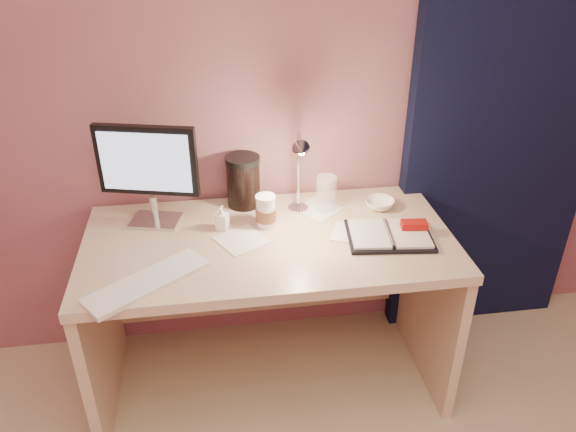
{
  "coord_description": "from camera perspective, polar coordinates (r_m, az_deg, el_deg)",
  "views": [
    {
      "loc": [
        -0.19,
        -0.41,
        1.86
      ],
      "look_at": [
        0.07,
        1.33,
        0.85
      ],
      "focal_mm": 35.0,
      "sensor_mm": 36.0,
      "label": 1
    }
  ],
  "objects": [
    {
      "name": "paper_c",
      "position": [
        2.32,
        3.09,
        0.73
      ],
      "size": [
        0.22,
        0.22,
        0.0
      ],
      "primitive_type": "cube",
      "rotation": [
        0.0,
        0.0,
        0.72
      ],
      "color": "white",
      "rests_on": "desk"
    },
    {
      "name": "desk",
      "position": [
        2.32,
        -2.07,
        -6.04
      ],
      "size": [
        1.4,
        0.7,
        0.73
      ],
      "color": "#CEAE92",
      "rests_on": "ground"
    },
    {
      "name": "monitor",
      "position": [
        2.18,
        -13.98,
        4.92
      ],
      "size": [
        0.38,
        0.18,
        0.41
      ],
      "rotation": [
        0.0,
        0.0,
        -0.25
      ],
      "color": "silver",
      "rests_on": "desk"
    },
    {
      "name": "paper_a",
      "position": [
        2.12,
        -4.73,
        -2.44
      ],
      "size": [
        0.23,
        0.23,
        0.0
      ],
      "primitive_type": "cube",
      "rotation": [
        0.0,
        0.0,
        0.5
      ],
      "color": "white",
      "rests_on": "desk"
    },
    {
      "name": "dark_jar",
      "position": [
        2.32,
        -4.54,
        3.3
      ],
      "size": [
        0.14,
        0.14,
        0.19
      ],
      "primitive_type": "cylinder",
      "color": "black",
      "rests_on": "desk"
    },
    {
      "name": "lotion_bottle",
      "position": [
        2.18,
        -6.71,
        -0.17
      ],
      "size": [
        0.06,
        0.06,
        0.1
      ],
      "primitive_type": "imported",
      "rotation": [
        0.0,
        0.0,
        -0.39
      ],
      "color": "white",
      "rests_on": "desk"
    },
    {
      "name": "coffee_cup",
      "position": [
        2.18,
        -2.28,
        0.43
      ],
      "size": [
        0.08,
        0.08,
        0.13
      ],
      "color": "white",
      "rests_on": "desk"
    },
    {
      "name": "bowl",
      "position": [
        2.35,
        9.28,
        1.22
      ],
      "size": [
        0.12,
        0.12,
        0.04
      ],
      "primitive_type": "imported",
      "rotation": [
        0.0,
        0.0,
        -0.01
      ],
      "color": "white",
      "rests_on": "desk"
    },
    {
      "name": "keyboard",
      "position": [
        1.94,
        -14.09,
        -6.54
      ],
      "size": [
        0.42,
        0.36,
        0.02
      ],
      "primitive_type": "cube",
      "rotation": [
        0.0,
        0.0,
        0.63
      ],
      "color": "white",
      "rests_on": "desk"
    },
    {
      "name": "desk_lamp",
      "position": [
        2.14,
        1.69,
        4.74
      ],
      "size": [
        0.09,
        0.22,
        0.36
      ],
      "rotation": [
        0.0,
        0.0,
        -0.09
      ],
      "color": "silver",
      "rests_on": "desk"
    },
    {
      "name": "planner",
      "position": [
        2.17,
        10.45,
        -1.81
      ],
      "size": [
        0.34,
        0.27,
        0.05
      ],
      "rotation": [
        0.0,
        0.0,
        -0.12
      ],
      "color": "black",
      "rests_on": "desk"
    },
    {
      "name": "room",
      "position": [
        2.5,
        19.64,
        11.29
      ],
      "size": [
        3.5,
        3.5,
        3.5
      ],
      "color": "#C6B28E",
      "rests_on": "ground"
    },
    {
      "name": "clear_cup",
      "position": [
        2.3,
        3.9,
        2.31
      ],
      "size": [
        0.08,
        0.08,
        0.15
      ],
      "primitive_type": "cylinder",
      "color": "white",
      "rests_on": "desk"
    },
    {
      "name": "paper_b",
      "position": [
        2.17,
        6.55,
        -1.72
      ],
      "size": [
        0.2,
        0.2,
        0.0
      ],
      "primitive_type": "cube",
      "rotation": [
        0.0,
        0.0,
        -0.41
      ],
      "color": "white",
      "rests_on": "desk"
    }
  ]
}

